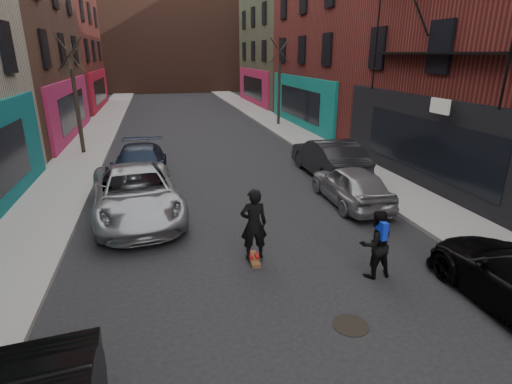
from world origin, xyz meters
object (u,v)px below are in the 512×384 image
parked_right_far (351,185)px  skateboarder (254,224)px  pedestrian (376,244)px  parked_left_far (136,193)px  skateboard (254,259)px  manhole (351,325)px  tree_left_far (74,88)px  parked_left_end (139,166)px  tree_right_far (279,75)px  parked_right_end (328,157)px

parked_right_far → skateboarder: size_ratio=2.21×
pedestrian → parked_left_far: bearing=-44.6°
parked_right_far → skateboard: bearing=38.2°
parked_left_far → manhole: parked_left_far is taller
tree_left_far → manhole: tree_left_far is taller
tree_left_far → pedestrian: (8.52, -14.43, -2.55)m
parked_left_end → parked_right_far: size_ratio=1.25×
tree_right_far → parked_left_end: (-9.40, -11.78, -2.79)m
tree_right_far → skateboard: bearing=-108.7°
tree_right_far → parked_left_end: bearing=-128.6°
tree_right_far → tree_left_far: bearing=-154.2°
tree_left_far → pedestrian: size_ratio=3.94×
skateboard → pedestrian: 3.02m
tree_left_far → parked_right_end: tree_left_far is taller
tree_left_far → parked_right_far: (10.19, -9.87, -2.69)m
tree_right_far → parked_left_far: (-9.40, -15.28, -2.75)m
parked_left_end → manhole: bearing=-64.9°
tree_left_far → skateboard: tree_left_far is taller
tree_left_far → parked_right_end: 12.89m
parked_left_far → skateboard: bearing=-58.4°
parked_right_far → skateboarder: skateboarder is taller
tree_left_far → skateboarder: tree_left_far is taller
skateboard → pedestrian: pedestrian is taller
tree_left_far → pedestrian: 16.95m
parked_right_far → manhole: (-3.02, -6.13, -0.68)m
parked_right_end → manhole: 10.16m
tree_right_far → parked_left_far: bearing=-121.6°
tree_right_far → parked_right_end: 12.93m
tree_right_far → parked_right_end: (-1.60, -12.54, -2.73)m
tree_left_far → skateboarder: (5.95, -13.07, -2.36)m
pedestrian → manhole: (-1.35, -1.57, -0.83)m
parked_left_far → pedestrian: bearing=-49.3°
pedestrian → manhole: 2.23m
parked_left_end → parked_right_far: 8.27m
manhole → parked_left_far: bearing=121.8°
parked_right_end → skateboarder: size_ratio=2.66×
tree_right_far → parked_right_far: (-2.21, -15.87, -2.84)m
skateboard → skateboarder: 0.97m
pedestrian → tree_left_far: bearing=-61.0°
parked_right_end → manhole: parked_right_end is taller
parked_right_far → pedestrian: bearing=71.1°
pedestrian → manhole: pedestrian is taller
parked_right_end → skateboarder: skateboarder is taller
skateboarder → parked_left_far: bearing=-48.7°
tree_right_far → manhole: bearing=-103.4°
tree_right_far → parked_left_end: 15.33m
parked_left_far → manhole: size_ratio=8.04×
parked_left_end → skateboarder: size_ratio=2.77×
tree_right_far → skateboard: size_ratio=8.50×
tree_left_far → parked_right_far: bearing=-44.1°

